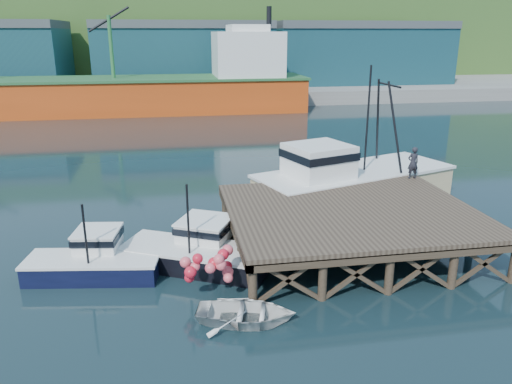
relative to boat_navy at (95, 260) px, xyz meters
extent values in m
plane|color=black|center=(6.68, 0.81, -0.73)|extent=(300.00, 300.00, 0.00)
cube|color=brown|center=(12.18, 0.81, 1.27)|extent=(12.00, 10.00, 0.25)
cube|color=#473828|center=(12.18, -4.04, 1.02)|extent=(12.00, 0.30, 0.35)
cylinder|color=#473828|center=(6.48, -3.89, 0.07)|extent=(0.36, 0.36, 2.60)
cylinder|color=#473828|center=(6.48, 5.51, 0.07)|extent=(0.36, 0.36, 2.60)
cylinder|color=#473828|center=(17.88, 5.51, 0.07)|extent=(0.36, 0.36, 2.60)
cube|color=gray|center=(6.68, 70.81, 0.27)|extent=(160.00, 40.00, 2.00)
cube|color=#184A4F|center=(6.68, 65.81, 5.77)|extent=(28.00, 16.00, 9.00)
cube|color=#184A4F|center=(36.68, 65.81, 5.77)|extent=(30.00, 16.00, 9.00)
cube|color=#D04613|center=(-5.32, 48.81, 1.47)|extent=(55.00, 9.50, 4.40)
cube|color=#26592D|center=(-5.32, 48.81, 3.77)|extent=(55.50, 10.00, 0.30)
cube|color=silver|center=(14.68, 48.81, 6.77)|extent=(9.00, 9.00, 6.00)
cube|color=silver|center=(14.68, 48.81, 10.07)|extent=(5.00, 7.00, 1.20)
cylinder|color=black|center=(17.68, 48.81, 11.77)|extent=(0.70, 0.70, 2.50)
cube|color=#2D511E|center=(6.68, 100.81, 10.27)|extent=(220.00, 50.00, 22.00)
cube|color=black|center=(-0.04, -0.26, -0.29)|extent=(5.93, 2.89, 0.88)
cube|color=silver|center=(-0.04, -0.26, 0.17)|extent=(6.04, 2.94, 0.12)
cube|color=silver|center=(0.11, 0.75, 0.59)|extent=(2.11, 2.11, 0.88)
cube|color=black|center=(0.11, 0.75, 0.79)|extent=(2.23, 2.23, 0.29)
cylinder|color=black|center=(-0.13, -0.82, 1.52)|extent=(0.10, 0.10, 2.74)
cube|color=black|center=(4.48, -0.06, -0.27)|extent=(7.07, 5.21, 0.92)
cube|color=silver|center=(4.48, -0.06, 0.22)|extent=(7.21, 5.32, 0.12)
cube|color=silver|center=(5.03, 1.01, 0.66)|extent=(2.98, 2.98, 0.92)
cube|color=black|center=(5.03, 1.01, 0.86)|extent=(3.15, 3.15, 0.31)
cylinder|color=black|center=(4.18, -0.65, 1.84)|extent=(0.10, 0.10, 3.29)
sphere|color=#E45461|center=(4.27, -2.93, 0.40)|extent=(0.43, 0.43, 0.43)
sphere|color=#E45461|center=(5.19, -2.72, 0.61)|extent=(0.43, 0.43, 0.43)
sphere|color=red|center=(4.78, -3.24, 0.81)|extent=(0.43, 0.43, 0.43)
cube|color=beige|center=(14.88, 7.31, 0.30)|extent=(13.27, 8.10, 2.05)
cube|color=silver|center=(14.88, 7.31, 1.38)|extent=(13.56, 8.39, 0.17)
cube|color=silver|center=(12.03, 7.31, 2.35)|extent=(4.26, 4.12, 2.05)
cube|color=black|center=(12.03, 7.31, 2.81)|extent=(4.40, 4.26, 0.46)
cylinder|color=black|center=(15.45, 7.31, 4.40)|extent=(0.12, 0.12, 6.84)
imported|color=white|center=(6.05, -4.99, -0.35)|extent=(4.25, 3.49, 0.77)
imported|color=black|center=(17.58, 5.21, 2.35)|extent=(0.71, 0.49, 1.90)
camera|label=1|loc=(3.58, -21.13, 9.61)|focal=35.00mm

